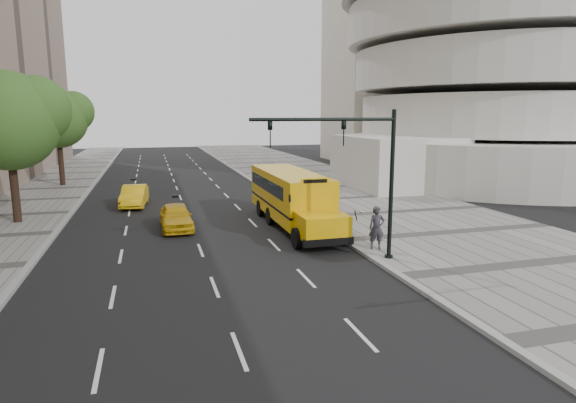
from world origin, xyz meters
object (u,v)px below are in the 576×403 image
object	(u,v)px
tree_b	(10,120)
school_bus	(291,194)
tree_c	(59,118)
taxi_near	(176,217)
pedestrian	(377,228)
taxi_far	(134,196)
traffic_signal	(361,167)

from	to	relation	value
tree_b	school_bus	bearing A→B (deg)	-16.36
tree_c	taxi_near	xyz separation A→B (m)	(8.57, -18.99, -5.19)
pedestrian	school_bus	bearing A→B (deg)	121.48
taxi_near	taxi_far	distance (m)	8.04
tree_c	pedestrian	distance (m)	31.51
tree_c	pedestrian	xyz separation A→B (m)	(17.09, -26.03, -4.77)
taxi_near	pedestrian	size ratio (longest dim) A/B	2.11
tree_b	traffic_signal	bearing A→B (deg)	-38.01
tree_c	pedestrian	size ratio (longest dim) A/B	4.25
pedestrian	traffic_signal	xyz separation A→B (m)	(-1.50, -1.39, 2.96)
taxi_near	taxi_far	size ratio (longest dim) A/B	0.95
taxi_near	taxi_far	world-z (taller)	taxi_far
taxi_far	traffic_signal	size ratio (longest dim) A/B	0.68
tree_b	taxi_near	bearing A→B (deg)	-23.65
school_bus	taxi_far	xyz separation A→B (m)	(-8.72, 8.30, -1.05)
tree_b	taxi_far	bearing A→B (deg)	32.50
school_bus	pedestrian	xyz separation A→B (m)	(2.19, -6.42, -0.63)
tree_c	school_bus	size ratio (longest dim) A/B	0.72
pedestrian	taxi_far	bearing A→B (deg)	139.20
pedestrian	traffic_signal	size ratio (longest dim) A/B	0.31
tree_c	school_bus	bearing A→B (deg)	-52.76
taxi_near	pedestrian	xyz separation A→B (m)	(8.53, -7.05, 0.43)
tree_b	school_bus	size ratio (longest dim) A/B	0.74
taxi_near	pedestrian	bearing A→B (deg)	-40.81
taxi_near	school_bus	bearing A→B (deg)	-6.86
school_bus	taxi_far	world-z (taller)	school_bus
school_bus	traffic_signal	bearing A→B (deg)	-84.94
tree_c	school_bus	distance (m)	24.98
tree_b	school_bus	xyz separation A→B (m)	(14.90, -4.37, -4.13)
taxi_far	traffic_signal	distance (m)	18.97
school_bus	taxi_near	distance (m)	6.46
traffic_signal	school_bus	bearing A→B (deg)	95.06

